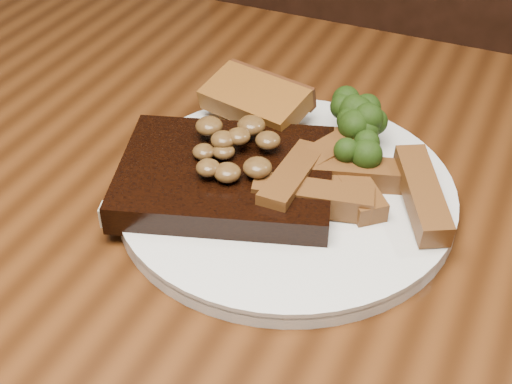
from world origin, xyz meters
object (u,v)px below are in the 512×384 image
(plate, at_px, (286,195))
(potato_wedges, at_px, (353,196))
(garlic_bread, at_px, (255,117))
(dining_table, at_px, (258,313))
(steak, at_px, (226,177))
(chair_far, at_px, (379,129))

(plate, bearing_deg, potato_wedges, 2.02)
(garlic_bread, xyz_separation_m, potato_wedges, (0.12, -0.08, 0.00))
(garlic_bread, bearing_deg, dining_table, -52.72)
(plate, distance_m, steak, 0.06)
(plate, bearing_deg, steak, -155.61)
(chair_far, height_order, potato_wedges, chair_far)
(plate, xyz_separation_m, garlic_bread, (-0.07, 0.08, 0.02))
(plate, xyz_separation_m, steak, (-0.05, -0.02, 0.02))
(garlic_bread, height_order, potato_wedges, potato_wedges)
(chair_far, bearing_deg, steak, 87.65)
(chair_far, bearing_deg, potato_wedges, 99.85)
(steak, bearing_deg, plate, 5.76)
(steak, relative_size, potato_wedges, 1.41)
(chair_far, relative_size, potato_wedges, 7.39)
(dining_table, xyz_separation_m, steak, (-0.05, 0.03, 0.12))
(steak, bearing_deg, dining_table, -53.80)
(chair_far, bearing_deg, plate, 93.12)
(dining_table, bearing_deg, potato_wedges, 42.51)
(dining_table, distance_m, garlic_bread, 0.19)
(chair_far, bearing_deg, dining_table, 92.44)
(chair_far, distance_m, steak, 0.57)
(plate, xyz_separation_m, potato_wedges, (0.06, 0.00, 0.02))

